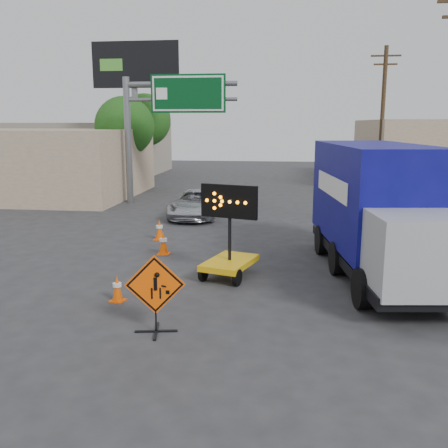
% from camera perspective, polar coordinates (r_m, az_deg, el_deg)
% --- Properties ---
extents(ground, '(100.00, 100.00, 0.00)m').
position_cam_1_polar(ground, '(10.05, -6.32, -14.35)').
color(ground, '#2D2D30').
rests_on(ground, ground).
extents(curb_right, '(0.40, 60.00, 0.12)m').
position_cam_1_polar(curb_right, '(24.68, 18.81, 0.79)').
color(curb_right, gray).
rests_on(curb_right, ground).
extents(sidewalk_right, '(4.00, 60.00, 0.15)m').
position_cam_1_polar(sidewalk_right, '(25.25, 23.93, 0.68)').
color(sidewalk_right, gray).
rests_on(sidewalk_right, ground).
extents(storefront_left_near, '(14.00, 10.00, 4.00)m').
position_cam_1_polar(storefront_left_near, '(33.11, -22.23, 6.51)').
color(storefront_left_near, tan).
rests_on(storefront_left_near, ground).
extents(storefront_left_far, '(12.00, 10.00, 4.40)m').
position_cam_1_polar(storefront_left_far, '(46.16, -14.81, 8.38)').
color(storefront_left_far, gray).
rests_on(storefront_left_far, ground).
extents(building_right_far, '(10.00, 14.00, 4.60)m').
position_cam_1_polar(building_right_far, '(40.32, 22.98, 7.62)').
color(building_right_far, tan).
rests_on(building_right_far, ground).
extents(highway_gantry, '(6.18, 0.38, 6.90)m').
position_cam_1_polar(highway_gantry, '(27.56, -6.86, 12.84)').
color(highway_gantry, slate).
rests_on(highway_gantry, ground).
extents(billboard, '(6.10, 0.54, 9.85)m').
position_cam_1_polar(billboard, '(36.35, -10.06, 16.00)').
color(billboard, slate).
rests_on(billboard, ground).
extents(utility_pole_far, '(1.80, 0.26, 9.00)m').
position_cam_1_polar(utility_pole_far, '(33.30, 17.63, 11.47)').
color(utility_pole_far, '#45321D').
rests_on(utility_pole_far, ground).
extents(tree_left_near, '(3.71, 3.71, 6.03)m').
position_cam_1_polar(tree_left_near, '(32.43, -11.30, 10.88)').
color(tree_left_near, '#45321D').
rests_on(tree_left_near, ground).
extents(tree_left_far, '(4.10, 4.10, 6.66)m').
position_cam_1_polar(tree_left_far, '(40.37, -9.06, 11.64)').
color(tree_left_far, '#45321D').
rests_on(tree_left_far, ground).
extents(construction_sign, '(1.26, 0.90, 1.69)m').
position_cam_1_polar(construction_sign, '(10.63, -7.87, -7.71)').
color(construction_sign, black).
rests_on(construction_sign, ground).
extents(arrow_board, '(1.65, 2.13, 2.69)m').
position_cam_1_polar(arrow_board, '(14.34, 0.65, -3.73)').
color(arrow_board, '#EAB20D').
rests_on(arrow_board, ground).
extents(pickup_truck, '(2.19, 4.60, 1.27)m').
position_cam_1_polar(pickup_truck, '(23.58, -3.16, 2.33)').
color(pickup_truck, silver).
rests_on(pickup_truck, ground).
extents(box_truck, '(3.31, 8.18, 3.77)m').
position_cam_1_polar(box_truck, '(14.96, 17.26, 0.71)').
color(box_truck, black).
rests_on(box_truck, ground).
extents(cone_a, '(0.42, 0.42, 0.67)m').
position_cam_1_polar(cone_a, '(12.77, -12.10, -7.19)').
color(cone_a, '#FF5605').
rests_on(cone_a, ground).
extents(cone_b, '(0.43, 0.43, 0.73)m').
position_cam_1_polar(cone_b, '(13.69, -7.86, -5.65)').
color(cone_b, '#FF5605').
rests_on(cone_b, ground).
extents(cone_c, '(0.40, 0.40, 0.79)m').
position_cam_1_polar(cone_c, '(16.98, -6.94, -2.15)').
color(cone_c, '#FF5605').
rests_on(cone_c, ground).
extents(cone_d, '(0.44, 0.44, 0.79)m').
position_cam_1_polar(cone_d, '(19.12, -7.39, -0.62)').
color(cone_d, '#FF5605').
rests_on(cone_d, ground).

